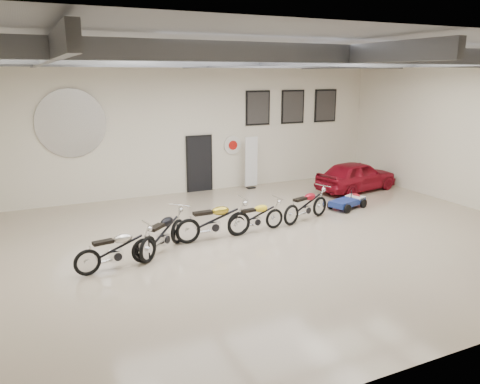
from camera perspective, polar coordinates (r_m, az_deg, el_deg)
name	(u,v)px	position (r m, az deg, el deg)	size (l,w,h in m)	color
floor	(259,241)	(12.75, 2.30, -6.00)	(16.00, 12.00, 0.01)	tan
ceiling	(261,49)	(11.98, 2.54, 17.05)	(16.00, 12.00, 0.01)	slate
back_wall	(185,127)	(17.61, -6.69, 7.91)	(16.00, 0.02, 5.00)	silver
right_wall	(476,134)	(17.30, 26.81, 6.38)	(0.02, 12.00, 5.00)	silver
ceiling_beams	(261,59)	(11.97, 2.53, 15.86)	(15.80, 11.80, 0.32)	#56575D
door	(199,164)	(17.94, -4.99, 3.39)	(0.92, 0.08, 2.10)	black
logo_plaque	(71,123)	(16.71, -19.90, 7.87)	(2.30, 0.06, 1.16)	silver
poster_left	(258,108)	(18.69, 2.19, 10.20)	(1.05, 0.08, 1.35)	black
poster_mid	(293,107)	(19.47, 6.45, 10.29)	(1.05, 0.08, 1.35)	black
poster_right	(325,106)	(20.35, 10.36, 10.31)	(1.05, 0.08, 1.35)	black
oil_sign	(233,145)	(18.35, -0.91, 5.74)	(0.72, 0.10, 0.72)	white
banner_stand	(251,164)	(18.32, 1.37, 3.48)	(0.54, 0.22, 1.99)	white
motorcycle_silver	(116,249)	(11.20, -14.88, -6.70)	(1.91, 0.59, 0.99)	silver
motorcycle_black	(163,232)	(11.96, -9.33, -4.88)	(2.04, 0.63, 1.06)	silver
motorcycle_gold	(214,220)	(12.71, -3.20, -3.44)	(2.13, 0.66, 1.11)	silver
motorcycle_yellow	(256,216)	(13.32, 1.97, -2.96)	(1.81, 0.56, 0.94)	silver
motorcycle_red	(306,205)	(14.49, 8.06, -1.52)	(1.96, 0.61, 1.02)	silver
go_kart	(350,199)	(16.21, 13.25, -0.83)	(1.68, 0.75, 0.61)	navy
vintage_car	(356,176)	(18.56, 14.01, 1.93)	(3.46, 1.40, 1.18)	maroon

